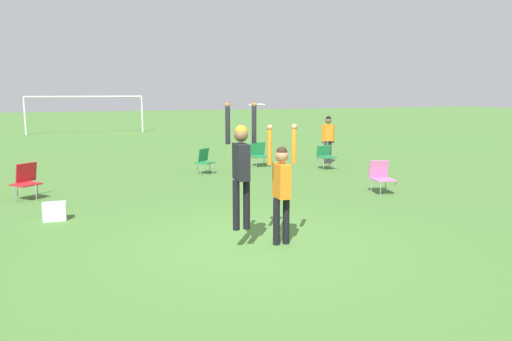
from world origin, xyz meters
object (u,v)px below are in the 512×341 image
frisbee (257,105)px  camping_chair_4 (259,153)px  person_defending (282,182)px  camping_chair_2 (204,159)px  person_spectator_near (328,135)px  person_jumping (241,162)px  cooler_box (54,211)px  camping_chair_0 (381,175)px  camping_chair_3 (26,179)px  camping_chair_1 (325,155)px

frisbee → camping_chair_4: 9.44m
person_defending → camping_chair_2: person_defending is taller
frisbee → person_spectator_near: (5.74, 8.42, -1.40)m
person_defending → camping_chair_2: 7.98m
person_jumping → camping_chair_4: 9.50m
camping_chair_4 → cooler_box: (-6.59, -5.71, -0.28)m
person_jumping → frisbee: 1.01m
camping_chair_0 → cooler_box: (-8.05, -0.15, -0.30)m
frisbee → camping_chair_2: (0.91, 7.82, -2.00)m
camping_chair_4 → person_spectator_near: size_ratio=0.48×
camping_chair_3 → cooler_box: 2.63m
camping_chair_3 → person_spectator_near: person_spectator_near is taller
camping_chair_0 → cooler_box: camping_chair_0 is taller
camping_chair_3 → person_jumping: bearing=85.1°
person_spectator_near → camping_chair_0: bearing=-68.6°
camping_chair_4 → cooler_box: size_ratio=1.83×
camping_chair_2 → camping_chair_3: size_ratio=0.91×
camping_chair_2 → camping_chair_4: 2.38m
camping_chair_0 → camping_chair_3: bearing=-4.1°
person_jumping → camping_chair_0: bearing=-55.6°
camping_chair_2 → camping_chair_3: bearing=-15.1°
camping_chair_0 → camping_chair_2: camping_chair_0 is taller
person_jumping → camping_chair_0: (4.90, 3.23, -1.02)m
cooler_box → camping_chair_3: bearing=106.8°
person_jumping → camping_chair_3: (-3.90, 5.58, -1.00)m
person_jumping → camping_chair_2: bearing=-7.8°
person_jumping → camping_chair_4: bearing=-20.4°
camping_chair_2 → person_spectator_near: size_ratio=0.46×
camping_chair_1 → person_spectator_near: 1.44m
person_jumping → cooler_box: size_ratio=4.70×
camping_chair_2 → person_spectator_near: 4.90m
person_defending → frisbee: (-0.42, 0.12, 1.33)m
camping_chair_0 → person_defending: bearing=48.8°
camping_chair_3 → cooler_box: (0.75, -2.50, -0.31)m
person_defending → person_spectator_near: size_ratio=1.21×
camping_chair_4 → cooler_box: bearing=39.2°
person_defending → frisbee: bearing=-104.9°
camping_chair_2 → cooler_box: bearing=8.3°
camping_chair_2 → cooler_box: 6.54m
person_defending → person_spectator_near: (5.32, 8.54, -0.07)m
person_defending → camping_chair_4: bearing=163.9°
frisbee → camping_chair_1: size_ratio=0.34×
person_jumping → person_defending: 0.82m
camping_chair_0 → camping_chair_2: bearing=-41.1°
frisbee → camping_chair_2: size_ratio=0.34×
frisbee → camping_chair_3: (-4.22, 5.47, -1.96)m
camping_chair_0 → camping_chair_3: camping_chair_3 is taller
frisbee → camping_chair_3: size_ratio=0.31×
person_jumping → camping_chair_0: size_ratio=2.53×
camping_chair_0 → person_spectator_near: person_spectator_near is taller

